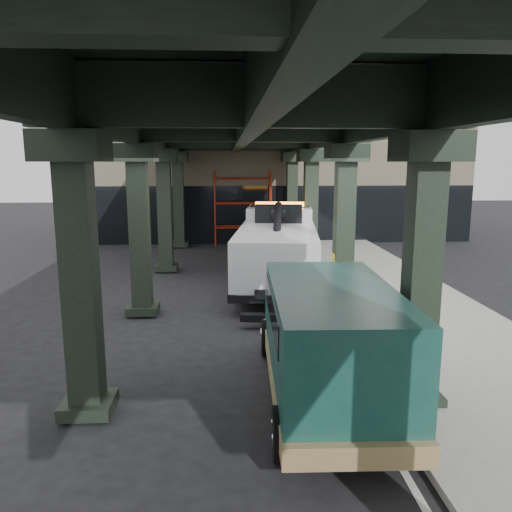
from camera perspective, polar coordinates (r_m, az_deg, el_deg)
name	(u,v)px	position (r m, az deg, el deg)	size (l,w,h in m)	color
ground	(261,335)	(13.33, 0.59, -9.01)	(90.00, 90.00, 0.00)	black
sidewalk	(402,308)	(16.10, 16.35, -5.68)	(5.00, 40.00, 0.15)	gray
lane_stripe	(312,311)	(15.41, 6.43, -6.30)	(0.12, 38.00, 0.01)	silver
viaduct	(243,127)	(14.55, -1.55, 14.51)	(7.40, 32.00, 6.40)	black
building	(271,170)	(32.64, 1.71, 9.84)	(22.00, 10.00, 8.00)	#C6B793
scaffolding	(243,206)	(27.28, -1.52, 5.69)	(3.08, 0.88, 4.00)	#AB200D
tow_truck	(278,244)	(18.64, 2.55, 1.39)	(3.68, 9.49, 3.04)	black
towed_van	(328,339)	(9.49, 8.24, -9.38)	(2.47, 5.83, 2.34)	#113E37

